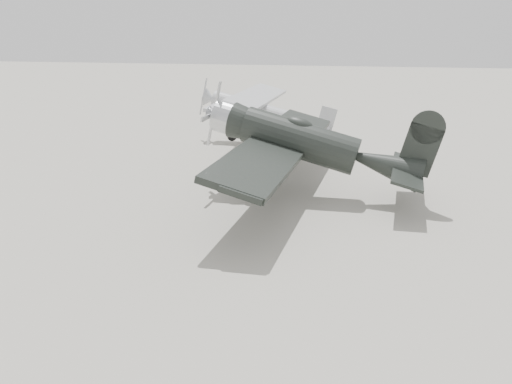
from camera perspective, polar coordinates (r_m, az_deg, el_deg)
ground at (r=14.67m, az=3.96°, el=-10.53°), size 160.00×160.00×0.00m
lowwing_monoplane at (r=21.35m, az=6.21°, el=5.46°), size 9.71×13.59×4.37m
highwing_monoplane at (r=31.58m, az=0.58°, el=9.51°), size 8.51×11.99×3.40m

